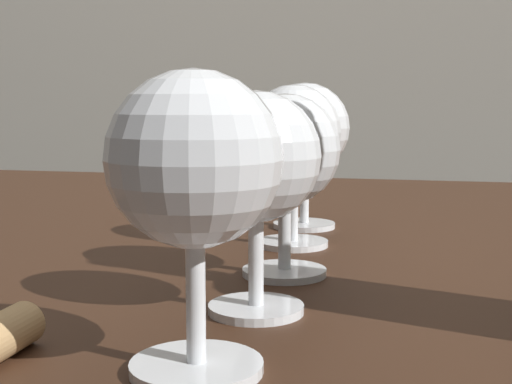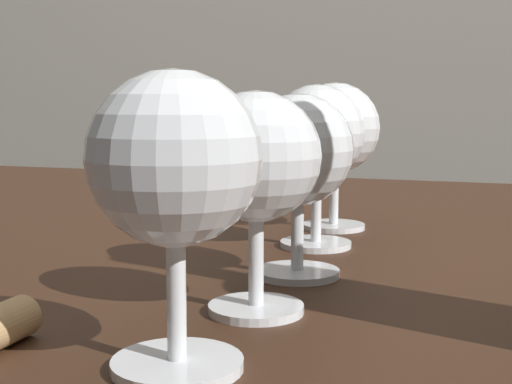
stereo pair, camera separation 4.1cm
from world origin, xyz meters
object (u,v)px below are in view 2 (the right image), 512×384
object	(u,v)px
wine_glass_cabernet	(175,168)
wine_glass_white	(256,163)
wine_glass_port	(335,132)
wine_glass_amber	(298,154)
wine_glass_merlot	(317,136)

from	to	relation	value
wine_glass_cabernet	wine_glass_white	bearing A→B (deg)	86.70
wine_glass_white	wine_glass_port	world-z (taller)	wine_glass_port
wine_glass_amber	wine_glass_white	bearing A→B (deg)	-89.45
wine_glass_port	wine_glass_merlot	bearing A→B (deg)	-86.78
wine_glass_white	wine_glass_amber	world-z (taller)	same
wine_glass_cabernet	wine_glass_merlot	size ratio (longest dim) A/B	1.00
wine_glass_merlot	wine_glass_amber	bearing A→B (deg)	-83.07
wine_glass_white	wine_glass_cabernet	bearing A→B (deg)	-93.30
wine_glass_port	wine_glass_amber	bearing A→B (deg)	-84.80
wine_glass_cabernet	wine_glass_merlot	distance (m)	0.29
wine_glass_cabernet	wine_glass_amber	bearing A→B (deg)	88.59
wine_glass_white	wine_glass_merlot	distance (m)	0.20
wine_glass_amber	wine_glass_port	distance (m)	0.19
wine_glass_amber	wine_glass_merlot	distance (m)	0.10
wine_glass_cabernet	wine_glass_amber	xyz separation A→B (m)	(0.00, 0.19, -0.01)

